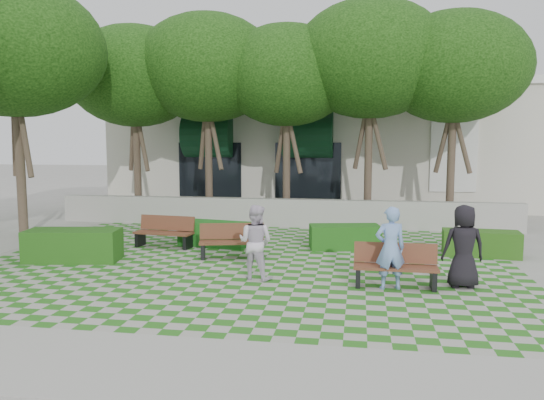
% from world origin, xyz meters
% --- Properties ---
extents(ground, '(90.00, 90.00, 0.00)m').
position_xyz_m(ground, '(0.00, 0.00, 0.00)').
color(ground, gray).
rests_on(ground, ground).
extents(lawn, '(12.00, 12.00, 0.00)m').
position_xyz_m(lawn, '(0.00, 1.00, 0.01)').
color(lawn, '#2B721E').
rests_on(lawn, ground).
extents(sidewalk_south, '(16.00, 2.00, 0.01)m').
position_xyz_m(sidewalk_south, '(0.00, -4.70, 0.01)').
color(sidewalk_south, '#9E9B93').
rests_on(sidewalk_south, ground).
extents(retaining_wall, '(15.00, 0.36, 0.90)m').
position_xyz_m(retaining_wall, '(0.00, 6.20, 0.45)').
color(retaining_wall, '#9E9B93').
rests_on(retaining_wall, ground).
extents(bench_east, '(1.58, 0.54, 0.83)m').
position_xyz_m(bench_east, '(3.23, -0.52, 0.40)').
color(bench_east, brown).
rests_on(bench_east, ground).
extents(bench_mid, '(1.62, 0.86, 0.81)m').
position_xyz_m(bench_mid, '(-0.46, 1.45, 0.39)').
color(bench_mid, '#542F1D').
rests_on(bench_mid, ground).
extents(bench_west, '(1.60, 0.70, 0.81)m').
position_xyz_m(bench_west, '(-2.50, 2.38, 0.39)').
color(bench_west, '#582F1E').
rests_on(bench_west, ground).
extents(hedge_east, '(1.82, 0.84, 0.62)m').
position_xyz_m(hedge_east, '(5.45, 2.60, 0.31)').
color(hedge_east, '#234F15').
rests_on(hedge_east, ground).
extents(hedge_midright, '(1.89, 1.05, 0.62)m').
position_xyz_m(hedge_midright, '(2.17, 2.91, 0.31)').
color(hedge_midright, '#1B5216').
rests_on(hedge_midright, ground).
extents(hedge_midleft, '(1.94, 1.07, 0.64)m').
position_xyz_m(hedge_midleft, '(-1.26, 2.76, 0.32)').
color(hedge_midleft, '#155217').
rests_on(hedge_midleft, ground).
extents(hedge_west, '(2.22, 1.16, 0.74)m').
position_xyz_m(hedge_west, '(-4.01, 0.49, 0.37)').
color(hedge_west, '#1D4D14').
rests_on(hedge_west, ground).
extents(person_blue, '(0.64, 0.50, 1.57)m').
position_xyz_m(person_blue, '(3.11, -0.69, 0.79)').
color(person_blue, '#799EDD').
rests_on(person_blue, ground).
extents(person_dark, '(0.83, 0.59, 1.59)m').
position_xyz_m(person_dark, '(4.49, -0.35, 0.80)').
color(person_dark, black).
rests_on(person_dark, ground).
extents(person_white, '(0.86, 0.74, 1.51)m').
position_xyz_m(person_white, '(0.47, -0.38, 0.76)').
color(person_white, silver).
rests_on(person_white, ground).
extents(tree_row, '(17.70, 13.40, 7.41)m').
position_xyz_m(tree_row, '(-1.86, 5.95, 5.18)').
color(tree_row, '#47382B').
rests_on(tree_row, ground).
extents(building, '(18.00, 8.92, 5.15)m').
position_xyz_m(building, '(0.93, 14.08, 2.52)').
color(building, beige).
rests_on(building, ground).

